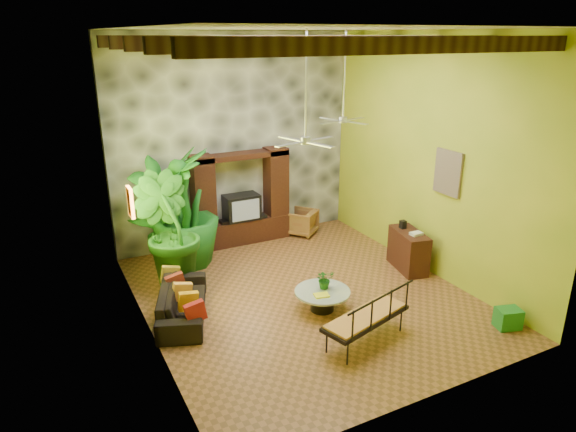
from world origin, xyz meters
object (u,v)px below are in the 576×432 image
tall_plant_a (161,213)px  tall_plant_c (184,208)px  ceiling_fan_back (343,110)px  coffee_table (322,298)px  green_bin (508,318)px  tall_plant_b (167,231)px  ceiling_fan_front (306,129)px  sofa (183,302)px  entertainment_center (241,205)px  iron_bench (369,316)px  side_console (408,250)px  wicker_armchair (302,222)px

tall_plant_a → tall_plant_c: (0.47, -0.18, 0.09)m
ceiling_fan_back → tall_plant_a: (-3.66, 1.49, -2.18)m
ceiling_fan_back → coffee_table: (-1.55, -1.87, -3.15)m
tall_plant_a → green_bin: (4.71, -5.39, -1.04)m
tall_plant_b → green_bin: (4.85, -4.35, -1.00)m
ceiling_fan_front → tall_plant_c: 3.84m
sofa → green_bin: bearing=-100.7°
entertainment_center → iron_bench: entertainment_center is taller
side_console → green_bin: side_console is taller
sofa → coffee_table: (2.39, -0.98, -0.04)m
wicker_armchair → green_bin: 5.74m
tall_plant_b → iron_bench: size_ratio=1.35×
ceiling_fan_front → tall_plant_a: (-1.86, 3.09, -2.18)m
tall_plant_b → iron_bench: 4.38m
sofa → tall_plant_a: bearing=13.5°
entertainment_center → green_bin: (2.65, -5.84, -0.78)m
ceiling_fan_front → sofa: (-2.14, 0.70, -3.11)m
tall_plant_c → iron_bench: size_ratio=1.50×
ceiling_fan_back → tall_plant_b: bearing=173.2°
sofa → wicker_armchair: size_ratio=2.81×
green_bin → ceiling_fan_back: bearing=105.0°
sofa → side_console: (4.99, -0.29, 0.14)m
ceiling_fan_back → iron_bench: 4.53m
wicker_armchair → tall_plant_c: bearing=-30.8°
tall_plant_c → iron_bench: tall_plant_c is taller
ceiling_fan_back → iron_bench: size_ratio=1.06×
ceiling_fan_back → green_bin: 5.17m
ceiling_fan_front → iron_bench: bearing=-77.8°
sofa → ceiling_fan_front: bearing=-87.8°
wicker_armchair → iron_bench: iron_bench is taller
wicker_armchair → iron_bench: 5.14m
tall_plant_a → side_console: tall_plant_a is taller
tall_plant_b → coffee_table: bearing=-46.0°
wicker_armchair → green_bin: bearing=62.2°
sofa → tall_plant_a: size_ratio=0.82×
wicker_armchair → tall_plant_c: tall_plant_c is taller
tall_plant_a → coffee_table: (2.10, -3.36, -0.97)m
sofa → iron_bench: iron_bench is taller
tall_plant_b → sofa: bearing=-96.1°
ceiling_fan_back → green_bin: (1.05, -3.91, -3.22)m
tall_plant_a → coffee_table: bearing=-57.9°
tall_plant_a → ceiling_fan_front: bearing=-59.0°
ceiling_fan_front → wicker_armchair: bearing=61.9°
tall_plant_c → tall_plant_a: bearing=159.1°
tall_plant_c → side_console: tall_plant_c is taller
tall_plant_a → tall_plant_c: 0.51m
tall_plant_a → ceiling_fan_back: bearing=-22.1°
tall_plant_a → tall_plant_b: (-0.14, -1.04, -0.04)m
side_console → ceiling_fan_back: bearing=144.3°
sofa → tall_plant_b: bearing=14.3°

